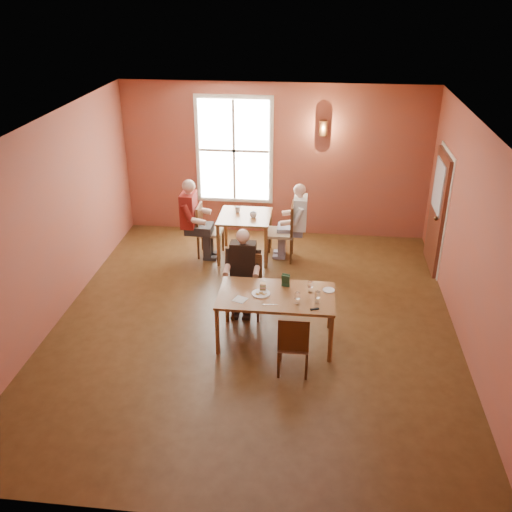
# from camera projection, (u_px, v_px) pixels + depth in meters

# --- Properties ---
(ground) EXTENTS (6.00, 7.00, 0.01)m
(ground) POSITION_uv_depth(u_px,v_px,m) (255.00, 324.00, 8.67)
(ground) COLOR brown
(ground) RESTS_ON ground
(wall_back) EXTENTS (6.00, 0.04, 3.00)m
(wall_back) POSITION_uv_depth(u_px,v_px,m) (275.00, 161.00, 11.12)
(wall_back) COLOR brown
(wall_back) RESTS_ON ground
(wall_front) EXTENTS (6.00, 0.04, 3.00)m
(wall_front) POSITION_uv_depth(u_px,v_px,m) (207.00, 399.00, 4.88)
(wall_front) COLOR brown
(wall_front) RESTS_ON ground
(wall_left) EXTENTS (0.04, 7.00, 3.00)m
(wall_left) POSITION_uv_depth(u_px,v_px,m) (50.00, 224.00, 8.31)
(wall_left) COLOR brown
(wall_left) RESTS_ON ground
(wall_right) EXTENTS (0.04, 7.00, 3.00)m
(wall_right) POSITION_uv_depth(u_px,v_px,m) (475.00, 244.00, 7.70)
(wall_right) COLOR brown
(wall_right) RESTS_ON ground
(ceiling) EXTENTS (6.00, 7.00, 0.04)m
(ceiling) POSITION_uv_depth(u_px,v_px,m) (254.00, 127.00, 7.34)
(ceiling) COLOR white
(ceiling) RESTS_ON wall_back
(window) EXTENTS (1.36, 0.10, 1.96)m
(window) POSITION_uv_depth(u_px,v_px,m) (234.00, 151.00, 11.07)
(window) COLOR white
(window) RESTS_ON wall_back
(door) EXTENTS (0.12, 1.04, 2.10)m
(door) POSITION_uv_depth(u_px,v_px,m) (437.00, 212.00, 9.95)
(door) COLOR maroon
(door) RESTS_ON ground
(wall_sconce) EXTENTS (0.16, 0.16, 0.28)m
(wall_sconce) POSITION_uv_depth(u_px,v_px,m) (323.00, 128.00, 10.63)
(wall_sconce) COLOR brown
(wall_sconce) RESTS_ON wall_back
(main_table) EXTENTS (1.63, 0.91, 0.76)m
(main_table) POSITION_uv_depth(u_px,v_px,m) (276.00, 318.00, 8.10)
(main_table) COLOR brown
(main_table) RESTS_ON ground
(chair_diner_main) EXTENTS (0.43, 0.43, 0.96)m
(chair_diner_main) POSITION_uv_depth(u_px,v_px,m) (247.00, 287.00, 8.69)
(chair_diner_main) COLOR brown
(chair_diner_main) RESTS_ON ground
(diner_main) EXTENTS (0.51, 0.51, 1.29)m
(diner_main) POSITION_uv_depth(u_px,v_px,m) (247.00, 279.00, 8.59)
(diner_main) COLOR #3B2A1B
(diner_main) RESTS_ON ground
(chair_empty) EXTENTS (0.40, 0.40, 0.90)m
(chair_empty) POSITION_uv_depth(u_px,v_px,m) (294.00, 342.00, 7.45)
(chair_empty) COLOR #4A2A11
(chair_empty) RESTS_ON ground
(plate_food) EXTENTS (0.31, 0.31, 0.03)m
(plate_food) POSITION_uv_depth(u_px,v_px,m) (261.00, 293.00, 7.94)
(plate_food) COLOR silver
(plate_food) RESTS_ON main_table
(sandwich) EXTENTS (0.09, 0.08, 0.10)m
(sandwich) POSITION_uv_depth(u_px,v_px,m) (263.00, 287.00, 8.02)
(sandwich) COLOR tan
(sandwich) RESTS_ON main_table
(goblet_a) EXTENTS (0.10, 0.10, 0.19)m
(goblet_a) POSITION_uv_depth(u_px,v_px,m) (310.00, 286.00, 7.96)
(goblet_a) COLOR white
(goblet_a) RESTS_ON main_table
(goblet_b) EXTENTS (0.09, 0.09, 0.19)m
(goblet_b) POSITION_uv_depth(u_px,v_px,m) (317.00, 297.00, 7.70)
(goblet_b) COLOR white
(goblet_b) RESTS_ON main_table
(goblet_c) EXTENTS (0.10, 0.10, 0.19)m
(goblet_c) POSITION_uv_depth(u_px,v_px,m) (297.00, 298.00, 7.67)
(goblet_c) COLOR white
(goblet_c) RESTS_ON main_table
(menu_stand) EXTENTS (0.13, 0.09, 0.19)m
(menu_stand) POSITION_uv_depth(u_px,v_px,m) (286.00, 280.00, 8.11)
(menu_stand) COLOR #1C3921
(menu_stand) RESTS_ON main_table
(knife) EXTENTS (0.20, 0.04, 0.00)m
(knife) POSITION_uv_depth(u_px,v_px,m) (270.00, 305.00, 7.69)
(knife) COLOR silver
(knife) RESTS_ON main_table
(napkin) EXTENTS (0.22, 0.22, 0.01)m
(napkin) POSITION_uv_depth(u_px,v_px,m) (240.00, 299.00, 7.81)
(napkin) COLOR white
(napkin) RESTS_ON main_table
(side_plate) EXTENTS (0.20, 0.20, 0.01)m
(side_plate) POSITION_uv_depth(u_px,v_px,m) (329.00, 290.00, 8.04)
(side_plate) COLOR silver
(side_plate) RESTS_ON main_table
(sunglasses) EXTENTS (0.12, 0.08, 0.01)m
(sunglasses) POSITION_uv_depth(u_px,v_px,m) (315.00, 309.00, 7.58)
(sunglasses) COLOR black
(sunglasses) RESTS_ON main_table
(second_table) EXTENTS (0.94, 0.94, 0.83)m
(second_table) POSITION_uv_depth(u_px,v_px,m) (245.00, 236.00, 10.56)
(second_table) COLOR brown
(second_table) RESTS_ON ground
(chair_diner_white) EXTENTS (0.48, 0.48, 1.09)m
(chair_diner_white) POSITION_uv_depth(u_px,v_px,m) (280.00, 231.00, 10.43)
(chair_diner_white) COLOR #4D2811
(chair_diner_white) RESTS_ON ground
(diner_white) EXTENTS (0.55, 0.55, 1.39)m
(diner_white) POSITION_uv_depth(u_px,v_px,m) (282.00, 224.00, 10.36)
(diner_white) COLOR silver
(diner_white) RESTS_ON ground
(chair_diner_maroon) EXTENTS (0.44, 0.44, 0.99)m
(chair_diner_maroon) POSITION_uv_depth(u_px,v_px,m) (210.00, 231.00, 10.59)
(chair_diner_maroon) COLOR #421D0C
(chair_diner_maroon) RESTS_ON ground
(diner_maroon) EXTENTS (0.58, 0.58, 1.46)m
(diner_maroon) POSITION_uv_depth(u_px,v_px,m) (208.00, 219.00, 10.49)
(diner_maroon) COLOR #55171B
(diner_maroon) RESTS_ON ground
(cup_a) EXTENTS (0.15, 0.15, 0.10)m
(cup_a) POSITION_uv_depth(u_px,v_px,m) (253.00, 215.00, 10.27)
(cup_a) COLOR white
(cup_a) RESTS_ON second_table
(cup_b) EXTENTS (0.12, 0.12, 0.10)m
(cup_b) POSITION_uv_depth(u_px,v_px,m) (238.00, 210.00, 10.51)
(cup_b) COLOR silver
(cup_b) RESTS_ON second_table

